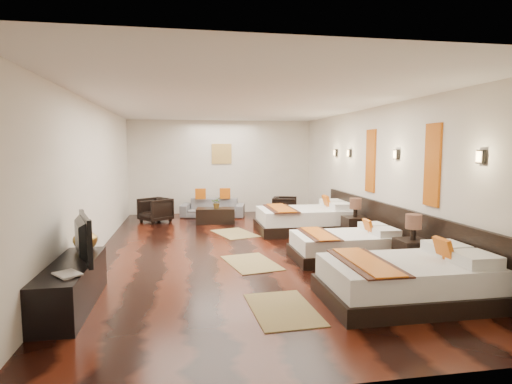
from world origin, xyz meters
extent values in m
cube|color=black|center=(0.00, 0.00, 0.00)|extent=(5.50, 9.50, 0.01)
cube|color=white|center=(0.00, 0.00, 2.80)|extent=(5.50, 9.50, 0.01)
cube|color=silver|center=(0.00, 4.75, 1.40)|extent=(5.50, 0.01, 2.80)
cube|color=silver|center=(-2.75, 0.00, 1.40)|extent=(0.01, 9.50, 2.80)
cube|color=silver|center=(2.75, 0.00, 1.40)|extent=(0.01, 9.50, 2.80)
cube|color=black|center=(2.71, -0.80, 0.45)|extent=(0.08, 6.60, 0.90)
cube|color=black|center=(1.67, -3.09, 0.11)|extent=(2.14, 1.32, 0.22)
cube|color=white|center=(1.67, -3.09, 0.38)|extent=(2.03, 1.22, 0.31)
cube|color=#C75B0E|center=(2.18, -3.09, 0.65)|extent=(0.16, 0.33, 0.33)
cube|color=#38190F|center=(1.11, -3.09, 0.54)|extent=(0.56, 1.34, 0.02)
cube|color=#C75B0E|center=(1.11, -3.09, 0.55)|extent=(0.39, 1.34, 0.02)
cube|color=black|center=(1.67, -1.01, 0.10)|extent=(1.85, 1.14, 0.19)
cube|color=white|center=(1.67, -1.01, 0.33)|extent=(1.76, 1.06, 0.26)
cube|color=#C75B0E|center=(2.11, -1.01, 0.56)|extent=(0.14, 0.28, 0.28)
cube|color=#38190F|center=(1.19, -1.01, 0.47)|extent=(0.48, 1.16, 0.02)
cube|color=#C75B0E|center=(1.19, -1.01, 0.48)|extent=(0.33, 1.16, 0.02)
cube|color=black|center=(1.67, 1.46, 0.12)|extent=(2.25, 1.39, 0.24)
cube|color=white|center=(1.67, 1.46, 0.40)|extent=(2.14, 1.28, 0.32)
cube|color=#C75B0E|center=(2.20, 1.46, 0.68)|extent=(0.17, 0.34, 0.35)
cube|color=#38190F|center=(1.08, 1.46, 0.57)|extent=(0.59, 1.41, 0.02)
cube|color=#C75B0E|center=(1.08, 1.46, 0.58)|extent=(0.41, 1.41, 0.02)
cube|color=black|center=(2.44, -1.90, 0.26)|extent=(0.47, 0.47, 0.52)
cylinder|color=black|center=(2.44, -1.90, 0.62)|extent=(0.08, 0.08, 0.21)
cylinder|color=#3F2619|center=(2.44, -1.90, 0.81)|extent=(0.25, 0.25, 0.23)
cube|color=black|center=(2.44, 0.36, 0.26)|extent=(0.46, 0.46, 0.51)
cylinder|color=black|center=(2.44, 0.36, 0.62)|extent=(0.08, 0.08, 0.21)
cylinder|color=#3F2619|center=(2.44, 0.36, 0.80)|extent=(0.25, 0.25, 0.23)
cube|color=olive|center=(0.05, -3.09, 0.01)|extent=(0.81, 1.24, 0.01)
cube|color=olive|center=(-0.01, -1.00, 0.01)|extent=(0.98, 1.33, 0.01)
cube|color=olive|center=(0.01, 1.52, 0.01)|extent=(1.08, 1.37, 0.01)
cube|color=black|center=(-2.50, -2.58, 0.28)|extent=(0.50, 1.80, 0.55)
imported|color=black|center=(-2.45, -2.45, 0.84)|extent=(0.44, 1.00, 0.58)
imported|color=black|center=(-2.50, -3.14, 0.56)|extent=(0.37, 0.39, 0.03)
imported|color=brown|center=(-2.50, -1.80, 0.72)|extent=(0.40, 0.40, 0.34)
imported|color=slate|center=(-0.33, 3.99, 0.26)|extent=(1.90, 1.07, 0.52)
imported|color=black|center=(-1.90, 3.37, 0.33)|extent=(1.00, 0.99, 0.65)
imported|color=black|center=(1.68, 3.50, 0.30)|extent=(0.83, 0.82, 0.60)
cube|color=black|center=(-0.33, 2.94, 0.20)|extent=(1.05, 0.61, 0.40)
imported|color=#23541C|center=(-0.30, 2.89, 0.55)|extent=(0.32, 0.30, 0.30)
cube|color=#D86014|center=(2.73, -1.90, 1.70)|extent=(0.04, 0.40, 1.30)
cube|color=#D86014|center=(2.73, 0.30, 1.70)|extent=(0.04, 0.40, 1.30)
cube|color=black|center=(2.71, -3.00, 1.85)|extent=(0.06, 0.12, 0.18)
cube|color=#FFD18C|center=(2.68, -3.00, 1.85)|extent=(0.02, 0.10, 0.14)
cube|color=black|center=(2.71, -0.80, 1.85)|extent=(0.06, 0.12, 0.18)
cube|color=#FFD18C|center=(2.68, -0.80, 1.85)|extent=(0.02, 0.10, 0.14)
cube|color=black|center=(2.71, 1.40, 1.85)|extent=(0.06, 0.12, 0.18)
cube|color=#FFD18C|center=(2.68, 1.40, 1.85)|extent=(0.02, 0.10, 0.14)
cube|color=black|center=(2.71, 2.30, 1.85)|extent=(0.06, 0.12, 0.18)
cube|color=#FFD18C|center=(2.68, 2.30, 1.85)|extent=(0.02, 0.10, 0.14)
cube|color=#AD873F|center=(0.00, 4.73, 1.80)|extent=(0.60, 0.04, 0.60)
camera|label=1|loc=(-1.10, -7.83, 1.96)|focal=29.06mm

